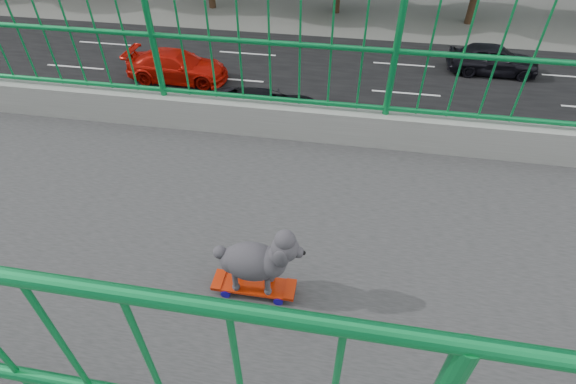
{
  "coord_description": "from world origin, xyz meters",
  "views": [
    {
      "loc": [
        1.9,
        5.72,
        9.19
      ],
      "look_at": [
        -0.57,
        5.29,
        7.02
      ],
      "focal_mm": 26.63,
      "sensor_mm": 36.0,
      "label": 1
    }
  ],
  "objects_px": {
    "poodle": "(257,259)",
    "car_3": "(177,66)",
    "car_1": "(419,177)",
    "skateboard": "(254,286)",
    "car_4": "(493,59)",
    "car_2": "(265,110)",
    "car_0": "(536,266)"
  },
  "relations": [
    {
      "from": "skateboard",
      "to": "poodle",
      "type": "distance_m",
      "value": 0.26
    },
    {
      "from": "car_2",
      "to": "car_3",
      "type": "bearing_deg",
      "value": 56.28
    },
    {
      "from": "poodle",
      "to": "car_0",
      "type": "relative_size",
      "value": 0.14
    },
    {
      "from": "skateboard",
      "to": "car_0",
      "type": "bearing_deg",
      "value": 138.78
    },
    {
      "from": "car_1",
      "to": "car_4",
      "type": "xyz_separation_m",
      "value": [
        -9.6,
        3.98,
        0.04
      ]
    },
    {
      "from": "car_1",
      "to": "car_2",
      "type": "bearing_deg",
      "value": -119.3
    },
    {
      "from": "skateboard",
      "to": "car_4",
      "type": "xyz_separation_m",
      "value": [
        -19.17,
        6.79,
        -6.35
      ]
    },
    {
      "from": "car_0",
      "to": "car_2",
      "type": "relative_size",
      "value": 0.8
    },
    {
      "from": "car_1",
      "to": "car_3",
      "type": "height_order",
      "value": "car_3"
    },
    {
      "from": "poodle",
      "to": "car_2",
      "type": "height_order",
      "value": "poodle"
    },
    {
      "from": "car_0",
      "to": "car_1",
      "type": "bearing_deg",
      "value": -139.68
    },
    {
      "from": "car_2",
      "to": "skateboard",
      "type": "bearing_deg",
      "value": -167.23
    },
    {
      "from": "car_2",
      "to": "car_4",
      "type": "bearing_deg",
      "value": -56.53
    },
    {
      "from": "skateboard",
      "to": "car_0",
      "type": "relative_size",
      "value": 0.13
    },
    {
      "from": "car_1",
      "to": "car_4",
      "type": "height_order",
      "value": "car_4"
    },
    {
      "from": "skateboard",
      "to": "car_1",
      "type": "xyz_separation_m",
      "value": [
        -9.57,
        2.81,
        -6.39
      ]
    },
    {
      "from": "car_2",
      "to": "car_4",
      "type": "relative_size",
      "value": 1.19
    },
    {
      "from": "car_0",
      "to": "skateboard",
      "type": "bearing_deg",
      "value": -40.95
    },
    {
      "from": "car_3",
      "to": "car_4",
      "type": "xyz_separation_m",
      "value": [
        -3.2,
        14.47,
        0.03
      ]
    },
    {
      "from": "car_0",
      "to": "car_4",
      "type": "height_order",
      "value": "car_4"
    },
    {
      "from": "skateboard",
      "to": "car_3",
      "type": "bearing_deg",
      "value": -154.57
    },
    {
      "from": "car_0",
      "to": "car_3",
      "type": "height_order",
      "value": "car_3"
    },
    {
      "from": "poodle",
      "to": "car_3",
      "type": "distance_m",
      "value": 18.93
    },
    {
      "from": "poodle",
      "to": "car_2",
      "type": "bearing_deg",
      "value": -167.39
    },
    {
      "from": "skateboard",
      "to": "car_0",
      "type": "xyz_separation_m",
      "value": [
        -6.37,
        5.52,
        -6.38
      ]
    },
    {
      "from": "skateboard",
      "to": "car_3",
      "type": "relative_size",
      "value": 0.11
    },
    {
      "from": "car_1",
      "to": "car_3",
      "type": "bearing_deg",
      "value": -121.37
    },
    {
      "from": "skateboard",
      "to": "car_4",
      "type": "height_order",
      "value": "skateboard"
    },
    {
      "from": "skateboard",
      "to": "car_2",
      "type": "distance_m",
      "value": 14.56
    },
    {
      "from": "car_1",
      "to": "car_0",
      "type": "bearing_deg",
      "value": 40.32
    },
    {
      "from": "poodle",
      "to": "car_1",
      "type": "bearing_deg",
      "value": 163.52
    },
    {
      "from": "car_1",
      "to": "car_4",
      "type": "relative_size",
      "value": 0.98
    }
  ]
}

